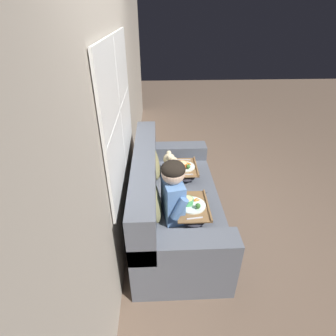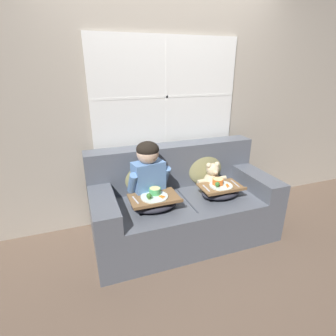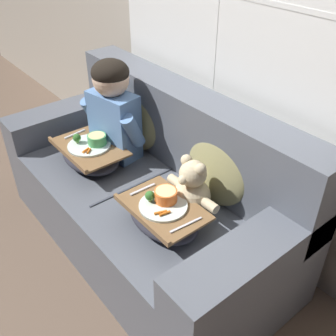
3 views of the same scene
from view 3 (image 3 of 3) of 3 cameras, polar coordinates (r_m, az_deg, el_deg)
The scene contains 9 objects.
ground_plane at distance 2.48m, azimuth -3.47°, elevation -10.49°, with size 14.00×14.00×0.00m, color brown.
wall_back_with_window at distance 2.16m, azimuth 8.19°, elevation 22.26°, with size 8.00×0.08×2.60m.
couch at distance 2.29m, azimuth -2.50°, elevation -3.92°, with size 1.82×0.87×0.91m.
throw_pillow_behind_child at distance 2.44m, azimuth -4.18°, elevation 7.57°, with size 0.42×0.20×0.44m.
throw_pillow_behind_teddy at distance 1.99m, azimuth 7.44°, elevation 0.43°, with size 0.42×0.20×0.44m.
child_figure at distance 2.30m, azimuth -8.00°, elevation 9.02°, with size 0.44×0.24×0.60m.
teddy_bear at distance 1.92m, azimuth 3.44°, elevation -3.23°, with size 0.33×0.23×0.31m.
lap_tray_child at distance 2.35m, azimuth -11.20°, elevation 2.05°, with size 0.45×0.30×0.19m.
lap_tray_teddy at distance 1.87m, azimuth -0.71°, elevation -6.78°, with size 0.42×0.28×0.19m.
Camera 3 is at (1.45, -0.98, 1.76)m, focal length 42.00 mm.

